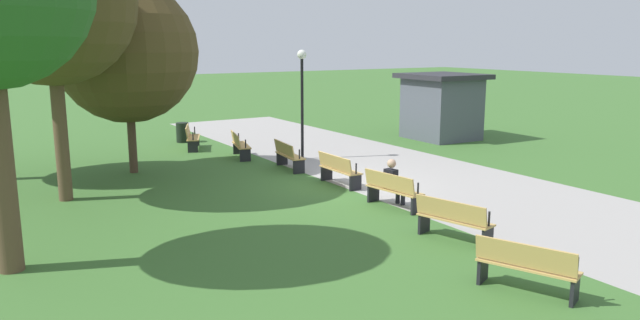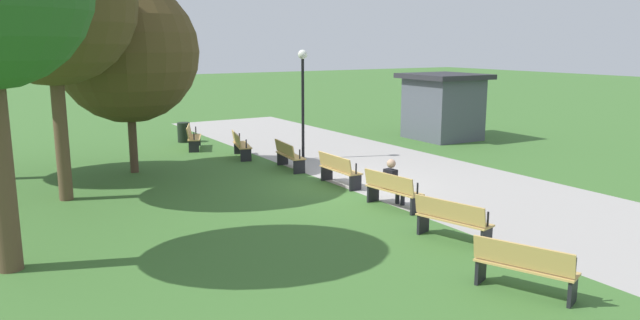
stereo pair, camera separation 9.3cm
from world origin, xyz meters
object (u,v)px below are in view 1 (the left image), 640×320
object	(u,v)px
tree_0	(127,52)
tree_2	(50,1)
kiosk	(442,106)
bench_2	(288,155)
trash_bin	(182,132)
bench_4	(393,190)
bench_6	(526,266)
bench_0	(192,137)
bench_5	(453,219)
person_seated	(393,181)
bench_1	(240,145)
bench_3	(339,169)
lamp_post	(302,83)

from	to	relation	value
tree_0	tree_2	distance (m)	3.66
kiosk	bench_2	bearing A→B (deg)	-74.70
tree_2	trash_bin	xyz separation A→B (m)	(-7.28, 5.59, -4.58)
bench_4	bench_6	distance (m)	5.34
bench_0	kiosk	xyz separation A→B (m)	(3.03, 9.84, 0.93)
bench_5	tree_2	xyz separation A→B (m)	(-7.63, -6.20, 4.52)
person_seated	trash_bin	xyz separation A→B (m)	(-12.14, -1.25, -0.24)
bench_1	tree_0	bearing A→B (deg)	-67.72
bench_1	bench_5	xyz separation A→B (m)	(10.60, -0.00, 0.00)
bench_6	person_seated	xyz separation A→B (m)	(-5.30, 1.48, 0.17)
bench_0	bench_4	world-z (taller)	same
bench_2	bench_0	bearing A→B (deg)	-157.85
bench_3	tree_0	world-z (taller)	tree_0
person_seated	lamp_post	size ratio (longest dim) A/B	0.32
person_seated	kiosk	bearing A→B (deg)	123.91
tree_0	trash_bin	distance (m)	6.66
bench_3	kiosk	distance (m)	9.65
bench_0	lamp_post	world-z (taller)	lamp_post
bench_3	bench_4	bearing A→B (deg)	-3.68
bench_2	lamp_post	world-z (taller)	lamp_post
bench_1	trash_bin	bearing A→B (deg)	-157.14
bench_0	tree_0	world-z (taller)	tree_0
bench_4	bench_6	xyz separation A→B (m)	(5.17, -1.36, 0.00)
bench_6	lamp_post	world-z (taller)	lamp_post
bench_2	bench_4	bearing A→B (deg)	7.41
bench_5	tree_2	world-z (taller)	tree_2
bench_1	kiosk	distance (m)	9.06
bench_4	person_seated	distance (m)	0.25
bench_1	tree_2	size ratio (longest dim) A/B	0.24
bench_0	tree_0	size ratio (longest dim) A/B	0.28
tree_0	bench_3	bearing A→B (deg)	43.22
bench_5	bench_6	world-z (taller)	same
bench_1	bench_6	xyz separation A→B (m)	(13.15, -0.85, 0.00)
bench_1	kiosk	world-z (taller)	kiosk
lamp_post	bench_1	bearing A→B (deg)	-126.64
tree_2	kiosk	xyz separation A→B (m)	(-2.48, 15.20, -3.58)
bench_1	bench_3	xyz separation A→B (m)	(5.30, 0.69, 0.00)
bench_5	kiosk	xyz separation A→B (m)	(-10.11, 9.00, 0.93)
bench_3	tree_0	size ratio (longest dim) A/B	0.27
kiosk	bench_3	bearing A→B (deg)	-58.78
bench_2	tree_2	distance (m)	8.10
bench_1	tree_2	distance (m)	8.23
bench_3	bench_5	size ratio (longest dim) A/B	0.96
bench_2	bench_3	bearing A→B (deg)	11.10
bench_5	person_seated	world-z (taller)	person_seated
kiosk	bench_6	bearing A→B (deg)	-36.72
bench_4	tree_2	world-z (taller)	tree_2
tree_2	bench_0	bearing A→B (deg)	135.84
tree_0	bench_6	bearing A→B (deg)	13.26
bench_3	person_seated	size ratio (longest dim) A/B	1.34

